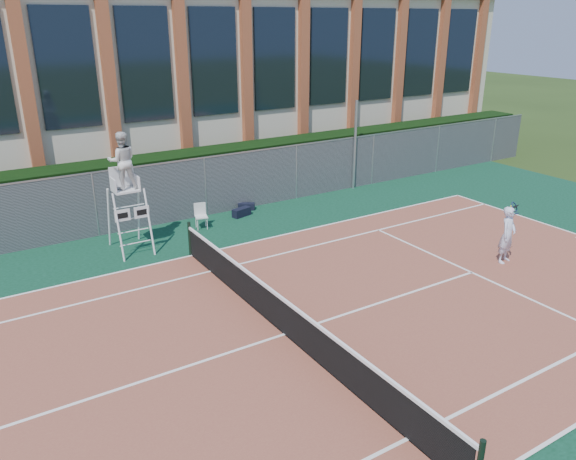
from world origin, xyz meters
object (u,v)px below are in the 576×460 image
umpire_chair (123,164)px  plastic_chair (201,214)px  tennis_player (508,235)px  steel_pole (355,145)px

umpire_chair → plastic_chair: umpire_chair is taller
umpire_chair → tennis_player: 11.79m
plastic_chair → tennis_player: size_ratio=0.51×
umpire_chair → steel_pole: bearing=9.1°
steel_pole → tennis_player: 8.79m
umpire_chair → plastic_chair: bearing=13.2°
steel_pole → umpire_chair: umpire_chair is taller
plastic_chair → tennis_player: tennis_player is taller
steel_pole → tennis_player: (-1.05, -8.68, -0.99)m
steel_pole → tennis_player: size_ratio=2.16×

